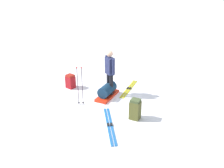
{
  "coord_description": "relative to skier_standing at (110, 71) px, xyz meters",
  "views": [
    {
      "loc": [
        2.29,
        -7.2,
        3.99
      ],
      "look_at": [
        0.0,
        0.0,
        0.7
      ],
      "focal_mm": 39.19,
      "sensor_mm": 36.0,
      "label": 1
    }
  ],
  "objects": [
    {
      "name": "backpack_bright",
      "position": [
        -1.68,
        0.18,
        -0.69
      ],
      "size": [
        0.4,
        0.37,
        0.55
      ],
      "color": "maroon",
      "rests_on": "ground_plane"
    },
    {
      "name": "gear_sled",
      "position": [
        -0.05,
        -0.14,
        -0.73
      ],
      "size": [
        0.61,
        1.18,
        0.49
      ],
      "color": "red",
      "rests_on": "ground_plane"
    },
    {
      "name": "ski_poles_planted_near",
      "position": [
        -0.73,
        -0.96,
        -0.2
      ],
      "size": [
        0.21,
        0.11,
        1.36
      ],
      "color": "black",
      "rests_on": "ground_plane"
    },
    {
      "name": "ski_pair_near",
      "position": [
        0.62,
        -1.91,
        -0.94
      ],
      "size": [
        0.99,
        1.87,
        0.05
      ],
      "color": "#1C5AA0",
      "rests_on": "ground_plane"
    },
    {
      "name": "ski_pair_far",
      "position": [
        0.54,
        0.75,
        -0.94
      ],
      "size": [
        0.29,
        1.74,
        0.05
      ],
      "color": "#B0A718",
      "rests_on": "ground_plane"
    },
    {
      "name": "backpack_large_dark",
      "position": [
        1.24,
        -1.31,
        -0.63
      ],
      "size": [
        0.35,
        0.33,
        0.66
      ],
      "color": "#4D4E22",
      "rests_on": "ground_plane"
    },
    {
      "name": "skier_standing",
      "position": [
        0.0,
        0.0,
        0.0
      ],
      "size": [
        0.45,
        0.41,
        1.7
      ],
      "color": "black",
      "rests_on": "ground_plane"
    },
    {
      "name": "ground_plane",
      "position": [
        0.24,
        -0.51,
        -0.95
      ],
      "size": [
        80.0,
        80.0,
        0.0
      ],
      "primitive_type": "plane",
      "color": "white"
    },
    {
      "name": "distant_snow_ridge",
      "position": [
        -2.26,
        22.46,
        0.22
      ],
      "size": [
        19.21,
        5.61,
        2.34
      ],
      "primitive_type": "cube",
      "rotation": [
        0.0,
        0.0,
        -0.03
      ],
      "color": "white",
      "rests_on": "ground_plane"
    }
  ]
}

